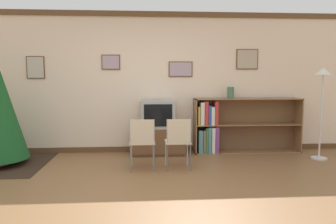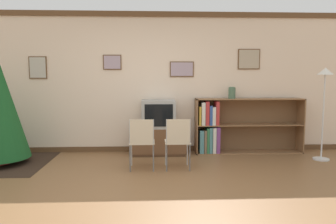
{
  "view_description": "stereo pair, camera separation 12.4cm",
  "coord_description": "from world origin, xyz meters",
  "px_view_note": "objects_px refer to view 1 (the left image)",
  "views": [
    {
      "loc": [
        -0.02,
        -4.09,
        1.47
      ],
      "look_at": [
        0.36,
        1.25,
        0.89
      ],
      "focal_mm": 35.0,
      "sensor_mm": 36.0,
      "label": 1
    },
    {
      "loc": [
        0.1,
        -4.1,
        1.47
      ],
      "look_at": [
        0.36,
        1.25,
        0.89
      ],
      "focal_mm": 35.0,
      "sensor_mm": 36.0,
      "label": 2
    }
  ],
  "objects_px": {
    "vase": "(230,92)",
    "standing_lamp": "(322,89)",
    "folding_chair_right": "(178,140)",
    "bookshelf": "(228,126)",
    "tv_console": "(158,141)",
    "folding_chair_left": "(142,141)",
    "television": "(158,114)"
  },
  "relations": [
    {
      "from": "tv_console",
      "to": "folding_chair_left",
      "type": "relative_size",
      "value": 1.24
    },
    {
      "from": "folding_chair_right",
      "to": "bookshelf",
      "type": "xyz_separation_m",
      "value": [
        1.08,
        1.13,
        0.04
      ]
    },
    {
      "from": "bookshelf",
      "to": "television",
      "type": "bearing_deg",
      "value": -176.58
    },
    {
      "from": "bookshelf",
      "to": "standing_lamp",
      "type": "relative_size",
      "value": 1.27
    },
    {
      "from": "television",
      "to": "standing_lamp",
      "type": "xyz_separation_m",
      "value": [
        2.88,
        -0.55,
        0.47
      ]
    },
    {
      "from": "tv_console",
      "to": "bookshelf",
      "type": "height_order",
      "value": "bookshelf"
    },
    {
      "from": "tv_console",
      "to": "vase",
      "type": "relative_size",
      "value": 4.57
    },
    {
      "from": "tv_console",
      "to": "folding_chair_right",
      "type": "distance_m",
      "value": 1.11
    },
    {
      "from": "folding_chair_right",
      "to": "tv_console",
      "type": "bearing_deg",
      "value": 105.07
    },
    {
      "from": "folding_chair_right",
      "to": "standing_lamp",
      "type": "bearing_deg",
      "value": 10.86
    },
    {
      "from": "vase",
      "to": "standing_lamp",
      "type": "height_order",
      "value": "standing_lamp"
    },
    {
      "from": "bookshelf",
      "to": "standing_lamp",
      "type": "height_order",
      "value": "standing_lamp"
    },
    {
      "from": "folding_chair_right",
      "to": "standing_lamp",
      "type": "distance_m",
      "value": 2.75
    },
    {
      "from": "television",
      "to": "folding_chair_right",
      "type": "height_order",
      "value": "television"
    },
    {
      "from": "television",
      "to": "bookshelf",
      "type": "distance_m",
      "value": 1.39
    },
    {
      "from": "tv_console",
      "to": "folding_chair_right",
      "type": "height_order",
      "value": "folding_chair_right"
    },
    {
      "from": "bookshelf",
      "to": "folding_chair_left",
      "type": "bearing_deg",
      "value": -145.58
    },
    {
      "from": "tv_console",
      "to": "standing_lamp",
      "type": "distance_m",
      "value": 3.09
    },
    {
      "from": "television",
      "to": "folding_chair_left",
      "type": "bearing_deg",
      "value": -105.1
    },
    {
      "from": "tv_console",
      "to": "television",
      "type": "xyz_separation_m",
      "value": [
        -0.0,
        -0.0,
        0.51
      ]
    },
    {
      "from": "bookshelf",
      "to": "standing_lamp",
      "type": "distance_m",
      "value": 1.79
    },
    {
      "from": "television",
      "to": "standing_lamp",
      "type": "distance_m",
      "value": 2.97
    },
    {
      "from": "folding_chair_left",
      "to": "vase",
      "type": "xyz_separation_m",
      "value": [
        1.69,
        1.14,
        0.69
      ]
    },
    {
      "from": "tv_console",
      "to": "television",
      "type": "height_order",
      "value": "television"
    },
    {
      "from": "tv_console",
      "to": "folding_chair_right",
      "type": "relative_size",
      "value": 1.24
    },
    {
      "from": "folding_chair_right",
      "to": "bookshelf",
      "type": "height_order",
      "value": "bookshelf"
    },
    {
      "from": "bookshelf",
      "to": "vase",
      "type": "bearing_deg",
      "value": 10.21
    },
    {
      "from": "folding_chair_right",
      "to": "standing_lamp",
      "type": "xyz_separation_m",
      "value": [
        2.59,
        0.5,
        0.77
      ]
    },
    {
      "from": "television",
      "to": "vase",
      "type": "xyz_separation_m",
      "value": [
        1.41,
        0.09,
        0.39
      ]
    },
    {
      "from": "vase",
      "to": "standing_lamp",
      "type": "relative_size",
      "value": 0.14
    },
    {
      "from": "tv_console",
      "to": "television",
      "type": "relative_size",
      "value": 1.62
    },
    {
      "from": "television",
      "to": "vase",
      "type": "relative_size",
      "value": 2.81
    }
  ]
}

